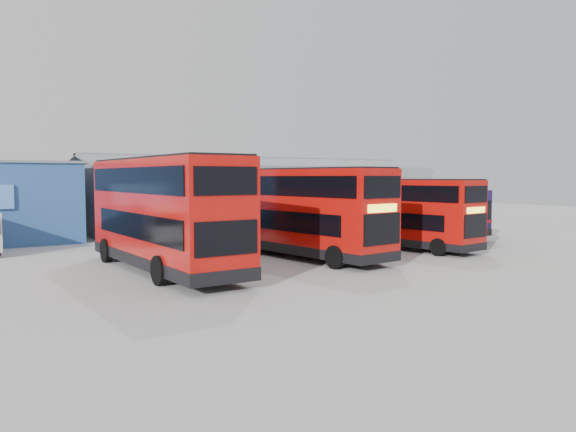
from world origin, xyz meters
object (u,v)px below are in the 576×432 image
Objects in this scene: double_decker_left at (164,215)px; double_decker_right at (402,214)px; single_decker_blue at (406,212)px; double_decker_centre at (302,213)px; maintenance_shed at (259,195)px.

double_decker_right is at bearing 179.67° from double_decker_left.
single_decker_blue is (5.72, 5.39, -0.38)m from double_decker_right.
double_decker_right is 7.87m from single_decker_blue.
double_decker_right is at bearing -7.07° from double_decker_centre.
single_decker_blue is at bearing -165.46° from double_decker_left.
maintenance_shed is 13.83m from single_decker_blue.
double_decker_right reaches higher than single_decker_blue.
maintenance_shed is 24.28m from double_decker_left.
maintenance_shed is 18.50m from double_decker_right.
maintenance_shed is 2.48× the size of single_decker_blue.
double_decker_centre is 6.92m from double_decker_right.
double_decker_left reaches higher than double_decker_centre.
single_decker_blue is (12.63, 5.22, -0.65)m from double_decker_centre.
maintenance_shed is at bearing 79.45° from double_decker_right.
double_decker_right is at bearing 39.76° from single_decker_blue.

